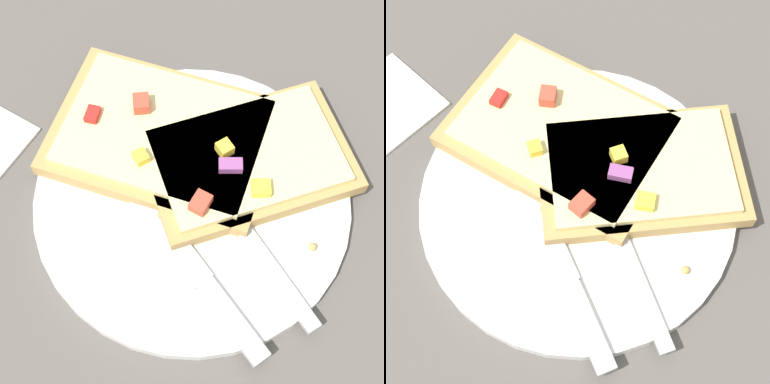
# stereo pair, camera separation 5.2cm
# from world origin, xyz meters

# --- Properties ---
(ground_plane) EXTENTS (4.00, 4.00, 0.00)m
(ground_plane) POSITION_xyz_m (0.00, 0.00, 0.00)
(ground_plane) COLOR #56514C
(plate) EXTENTS (0.27, 0.27, 0.01)m
(plate) POSITION_xyz_m (0.00, 0.00, 0.01)
(plate) COLOR white
(plate) RESTS_ON ground
(fork) EXTENTS (0.11, 0.20, 0.01)m
(fork) POSITION_xyz_m (-0.01, 0.03, 0.01)
(fork) COLOR #B7B7BC
(fork) RESTS_ON plate
(knife) EXTENTS (0.10, 0.19, 0.01)m
(knife) POSITION_xyz_m (0.06, 0.04, 0.01)
(knife) COLOR #B7B7BC
(knife) RESTS_ON plate
(pizza_slice_main) EXTENTS (0.17, 0.22, 0.03)m
(pizza_slice_main) POSITION_xyz_m (-0.03, -0.05, 0.02)
(pizza_slice_main) COLOR tan
(pizza_slice_main) RESTS_ON plate
(pizza_slice_corner) EXTENTS (0.20, 0.20, 0.03)m
(pizza_slice_corner) POSITION_xyz_m (-0.05, 0.02, 0.02)
(pizza_slice_corner) COLOR tan
(pizza_slice_corner) RESTS_ON plate
(crumb_scatter) EXTENTS (0.05, 0.13, 0.01)m
(crumb_scatter) POSITION_xyz_m (0.01, 0.02, 0.02)
(crumb_scatter) COLOR #A18954
(crumb_scatter) RESTS_ON plate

